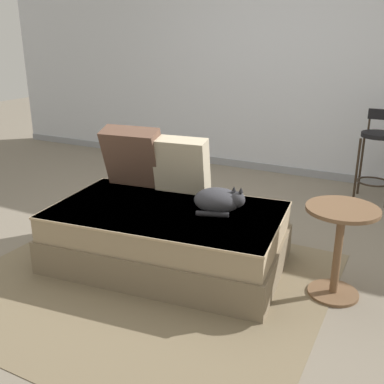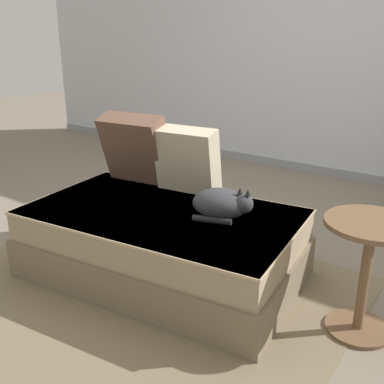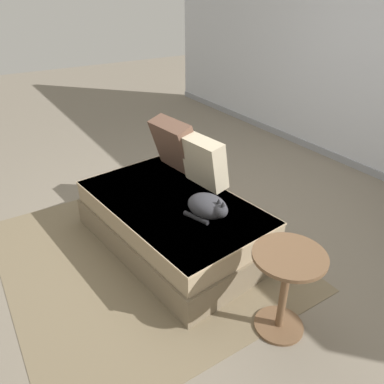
% 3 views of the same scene
% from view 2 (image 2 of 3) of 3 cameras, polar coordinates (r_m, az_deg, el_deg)
% --- Properties ---
extents(ground_plane, '(16.00, 16.00, 0.00)m').
position_cam_2_polar(ground_plane, '(3.14, 0.95, -7.36)').
color(ground_plane, slate).
rests_on(ground_plane, ground).
extents(wall_back_panel, '(8.00, 0.10, 2.60)m').
position_cam_2_polar(wall_back_panel, '(4.82, 17.11, 17.34)').
color(wall_back_panel, silver).
rests_on(wall_back_panel, ground).
extents(wall_baseboard_trim, '(8.00, 0.02, 0.09)m').
position_cam_2_polar(wall_baseboard_trim, '(4.97, 15.47, 2.78)').
color(wall_baseboard_trim, gray).
rests_on(wall_baseboard_trim, ground).
extents(area_rug, '(2.32, 2.06, 0.01)m').
position_cam_2_polar(area_rug, '(2.66, -7.84, -12.80)').
color(area_rug, '#75664C').
rests_on(area_rug, ground).
extents(couch, '(1.72, 1.14, 0.42)m').
position_cam_2_polar(couch, '(2.75, -3.78, -6.41)').
color(couch, '#766750').
rests_on(couch, ground).
extents(throw_pillow_corner, '(0.49, 0.35, 0.49)m').
position_cam_2_polar(throw_pillow_corner, '(3.13, -7.13, 5.55)').
color(throw_pillow_corner, brown).
rests_on(throw_pillow_corner, couch).
extents(throw_pillow_middle, '(0.43, 0.26, 0.43)m').
position_cam_2_polar(throw_pillow_middle, '(2.93, -0.62, 4.13)').
color(throw_pillow_middle, beige).
rests_on(throw_pillow_middle, couch).
extents(cat, '(0.38, 0.33, 0.20)m').
position_cam_2_polar(cat, '(2.54, 3.88, -1.50)').
color(cat, '#333338').
rests_on(cat, couch).
extents(side_table, '(0.44, 0.44, 0.60)m').
position_cam_2_polar(side_table, '(2.33, 21.32, -8.25)').
color(side_table, brown).
rests_on(side_table, ground).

